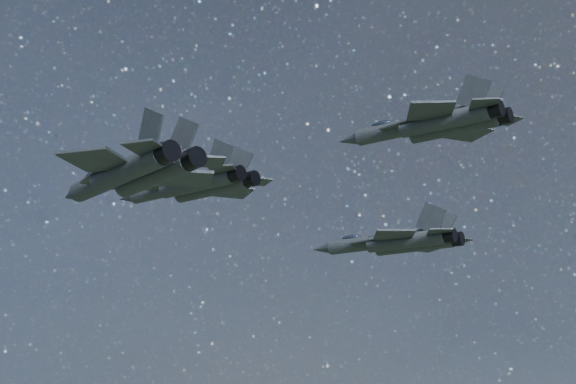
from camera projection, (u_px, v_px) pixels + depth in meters
The scene contains 4 objects.
jet_lead at pixel (194, 185), 87.05m from camera, with size 18.78×13.06×4.72m.
jet_left at pixel (398, 241), 99.48m from camera, with size 19.17×13.58×4.87m.
jet_right at pixel (132, 172), 66.26m from camera, with size 18.91×12.58×4.80m.
jet_slot at pixel (435, 124), 70.84m from camera, with size 15.85×11.12×4.00m.
Camera 1 is at (37.78, -71.36, 130.06)m, focal length 55.00 mm.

